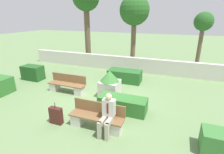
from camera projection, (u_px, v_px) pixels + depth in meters
ground_plane at (104, 99)px, 7.67m from camera, size 60.00×60.00×0.00m
perimeter_wall at (131, 64)px, 11.42m from camera, size 14.98×0.30×0.93m
bench_front at (97, 119)px, 5.67m from camera, size 1.82×0.49×0.83m
bench_left_side at (67, 86)px, 8.34m from camera, size 1.85×0.49×0.83m
person_seated_man at (107, 113)px, 5.27m from camera, size 0.38×0.64×1.30m
hedge_block_mid_right at (125, 76)px, 9.66m from camera, size 1.81×0.84×0.65m
hedge_block_far_left at (123, 104)px, 6.66m from camera, size 1.82×0.71×0.58m
hedge_block_far_right at (33, 73)px, 9.94m from camera, size 1.16×0.67×0.80m
planter_corner_right at (110, 83)px, 7.84m from camera, size 0.87×0.87×1.19m
suitcase at (56, 116)px, 5.88m from camera, size 0.44×0.18×0.79m
tree_leftmost at (86, 1)px, 12.79m from camera, size 1.99×1.99×5.74m
tree_center_left at (134, 12)px, 11.60m from camera, size 1.99×1.99×4.80m
tree_center_right at (203, 24)px, 10.90m from camera, size 1.17×1.17×3.71m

